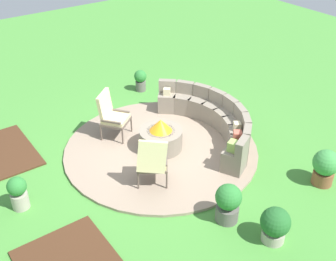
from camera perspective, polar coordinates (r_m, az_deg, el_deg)
ground_plane at (r=9.64m, az=-0.97°, el=-2.63°), size 24.00×24.00×0.00m
patio_circle at (r=9.62m, az=-0.97°, el=-2.49°), size 4.43×4.43×0.06m
fire_pit at (r=9.44m, az=-0.99°, el=-0.88°), size 0.98×0.98×0.75m
curved_stone_bench at (r=10.05m, az=6.30°, el=1.39°), size 3.53×1.52×0.81m
lounge_chair_front_left at (r=9.83m, az=-7.72°, el=2.18°), size 0.82×0.84×1.14m
lounge_chair_front_right at (r=8.25m, az=-2.17°, el=-4.12°), size 0.83×0.86×1.12m
potted_plant_0 at (r=7.51m, az=14.43°, el=-12.35°), size 0.52×0.52×0.69m
potted_plant_1 at (r=12.12m, az=-3.79°, el=6.96°), size 0.36×0.36×0.63m
potted_plant_2 at (r=8.38m, az=-19.82°, el=-7.95°), size 0.37×0.37×0.70m
potted_plant_3 at (r=7.69m, az=8.21°, el=-9.71°), size 0.48×0.48×0.78m
potted_plant_4 at (r=8.99m, az=20.72°, el=-4.61°), size 0.54×0.54×0.79m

